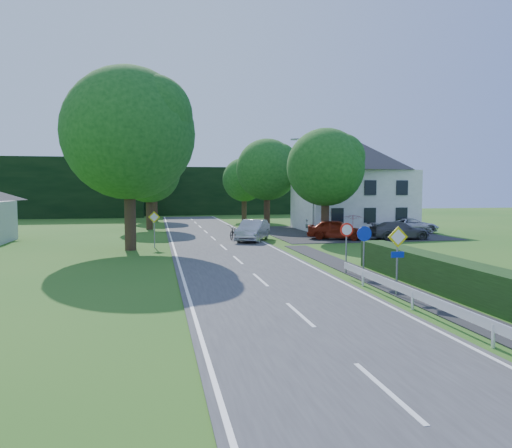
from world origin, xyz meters
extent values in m
plane|color=#255B1A|center=(0.00, 0.00, 0.00)|extent=(160.00, 160.00, 0.00)
cube|color=#3A3A3D|center=(0.00, 20.00, 0.02)|extent=(7.00, 80.00, 0.04)
cube|color=#242427|center=(12.00, 33.00, 0.02)|extent=(14.00, 16.00, 0.04)
cube|color=white|center=(-3.25, 20.00, 0.04)|extent=(0.12, 80.00, 0.01)
cube|color=white|center=(3.25, 20.00, 0.04)|extent=(0.12, 80.00, 0.01)
cube|color=black|center=(8.00, 66.00, 3.50)|extent=(30.00, 5.00, 7.00)
cube|color=silver|center=(14.00, 36.00, 2.80)|extent=(10.00, 8.00, 5.60)
pyramid|color=#26252A|center=(14.00, 36.00, 7.10)|extent=(10.60, 8.40, 3.00)
cylinder|color=gray|center=(8.20, 30.00, 4.00)|extent=(0.16, 0.16, 8.00)
cylinder|color=gray|center=(7.40, 30.00, 7.90)|extent=(1.70, 0.10, 0.10)
cube|color=gray|center=(6.50, 30.00, 7.85)|extent=(0.50, 0.18, 0.12)
cylinder|color=gray|center=(4.30, 8.00, 1.20)|extent=(0.07, 0.07, 2.40)
cube|color=yellow|center=(4.30, 7.97, 2.20)|extent=(0.78, 0.04, 0.78)
cube|color=white|center=(4.30, 7.97, 2.20)|extent=(0.57, 0.05, 0.57)
cube|color=#0B28AE|center=(4.30, 7.97, 1.55)|extent=(0.50, 0.04, 0.22)
cylinder|color=gray|center=(4.30, 11.00, 1.10)|extent=(0.07, 0.07, 2.20)
cylinder|color=#0B28AE|center=(4.30, 10.97, 2.05)|extent=(0.64, 0.04, 0.64)
cylinder|color=gray|center=(4.30, 13.00, 1.10)|extent=(0.07, 0.07, 2.20)
cylinder|color=red|center=(4.30, 12.97, 2.05)|extent=(0.64, 0.04, 0.64)
cylinder|color=white|center=(4.30, 12.95, 2.05)|extent=(0.48, 0.04, 0.48)
cylinder|color=gray|center=(-4.50, 25.00, 1.10)|extent=(0.07, 0.07, 2.20)
cube|color=yellow|center=(-4.50, 24.97, 2.05)|extent=(0.78, 0.04, 0.78)
cube|color=white|center=(-4.50, 24.97, 2.05)|extent=(0.57, 0.05, 0.57)
imported|color=#B2B1B6|center=(2.70, 27.59, 0.82)|extent=(3.48, 5.01, 1.57)
imported|color=black|center=(1.51, 29.15, 0.61)|extent=(1.48, 2.28, 1.13)
imported|color=maroon|center=(9.24, 27.46, 0.79)|extent=(4.74, 3.66, 1.51)
imported|color=#B2B2B7|center=(11.41, 34.16, 0.83)|extent=(5.08, 2.87, 1.58)
imported|color=#49484D|center=(13.97, 26.50, 0.71)|extent=(4.69, 2.00, 1.35)
imported|color=silver|center=(17.73, 31.49, 0.69)|extent=(4.92, 2.78, 1.30)
imported|color=#A80F0D|center=(11.66, 30.03, 0.92)|extent=(2.26, 2.29, 1.75)
camera|label=1|loc=(-4.37, -8.79, 4.00)|focal=35.00mm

